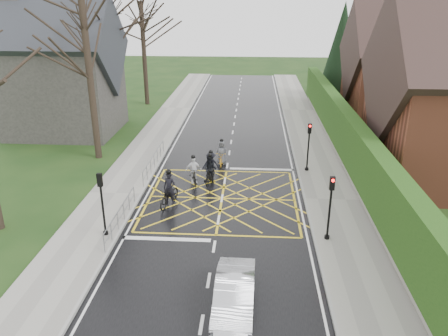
# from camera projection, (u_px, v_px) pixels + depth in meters

# --- Properties ---
(ground) EXTENTS (120.00, 120.00, 0.00)m
(ground) POSITION_uv_depth(u_px,v_px,m) (222.00, 198.00, 24.19)
(ground) COLOR black
(ground) RESTS_ON ground
(road) EXTENTS (9.00, 80.00, 0.01)m
(road) POSITION_uv_depth(u_px,v_px,m) (222.00, 198.00, 24.19)
(road) COLOR black
(road) RESTS_ON ground
(sidewalk_right) EXTENTS (3.00, 80.00, 0.15)m
(sidewalk_right) POSITION_uv_depth(u_px,v_px,m) (332.00, 200.00, 23.79)
(sidewalk_right) COLOR gray
(sidewalk_right) RESTS_ON ground
(sidewalk_left) EXTENTS (3.00, 80.00, 0.15)m
(sidewalk_left) POSITION_uv_depth(u_px,v_px,m) (116.00, 194.00, 24.53)
(sidewalk_left) COLOR gray
(sidewalk_left) RESTS_ON ground
(stone_wall) EXTENTS (0.50, 38.00, 0.70)m
(stone_wall) POSITION_uv_depth(u_px,v_px,m) (344.00, 158.00, 29.15)
(stone_wall) COLOR slate
(stone_wall) RESTS_ON ground
(hedge) EXTENTS (0.90, 38.00, 2.80)m
(hedge) POSITION_uv_depth(u_px,v_px,m) (347.00, 133.00, 28.50)
(hedge) COLOR #15370F
(hedge) RESTS_ON stone_wall
(house_far) EXTENTS (9.80, 8.80, 10.30)m
(house_far) POSITION_uv_depth(u_px,v_px,m) (403.00, 70.00, 38.37)
(house_far) COLOR brown
(house_far) RESTS_ON ground
(conifer) EXTENTS (4.60, 4.60, 10.00)m
(conifer) POSITION_uv_depth(u_px,v_px,m) (341.00, 51.00, 45.80)
(conifer) COLOR black
(conifer) RESTS_ON ground
(church) EXTENTS (8.80, 7.80, 11.00)m
(church) POSITION_uv_depth(u_px,v_px,m) (61.00, 71.00, 34.33)
(church) COLOR #2D2B28
(church) RESTS_ON ground
(tree_near) EXTENTS (9.24, 9.24, 11.44)m
(tree_near) POSITION_uv_depth(u_px,v_px,m) (86.00, 39.00, 27.39)
(tree_near) COLOR black
(tree_near) RESTS_ON ground
(tree_mid) EXTENTS (10.08, 10.08, 12.48)m
(tree_mid) POSITION_uv_depth(u_px,v_px,m) (109.00, 20.00, 34.60)
(tree_mid) COLOR black
(tree_mid) RESTS_ON ground
(tree_far) EXTENTS (8.40, 8.40, 10.40)m
(tree_far) POSITION_uv_depth(u_px,v_px,m) (143.00, 32.00, 42.51)
(tree_far) COLOR black
(tree_far) RESTS_ON ground
(railing_south) EXTENTS (0.05, 5.04, 1.03)m
(railing_south) POSITION_uv_depth(u_px,v_px,m) (120.00, 212.00, 20.94)
(railing_south) COLOR slate
(railing_south) RESTS_ON ground
(railing_north) EXTENTS (0.05, 6.04, 1.03)m
(railing_north) POSITION_uv_depth(u_px,v_px,m) (154.00, 158.00, 27.89)
(railing_north) COLOR slate
(railing_north) RESTS_ON ground
(traffic_light_ne) EXTENTS (0.24, 0.31, 3.21)m
(traffic_light_ne) POSITION_uv_depth(u_px,v_px,m) (308.00, 148.00, 27.16)
(traffic_light_ne) COLOR black
(traffic_light_ne) RESTS_ON ground
(traffic_light_se) EXTENTS (0.24, 0.31, 3.21)m
(traffic_light_se) POSITION_uv_depth(u_px,v_px,m) (330.00, 209.00, 19.36)
(traffic_light_se) COLOR black
(traffic_light_se) RESTS_ON ground
(traffic_light_sw) EXTENTS (0.24, 0.31, 3.21)m
(traffic_light_sw) POSITION_uv_depth(u_px,v_px,m) (103.00, 205.00, 19.72)
(traffic_light_sw) COLOR black
(traffic_light_sw) RESTS_ON ground
(cyclist_rear) EXTENTS (1.25, 2.20, 2.02)m
(cyclist_rear) POSITION_uv_depth(u_px,v_px,m) (169.00, 194.00, 23.23)
(cyclist_rear) COLOR black
(cyclist_rear) RESTS_ON ground
(cyclist_back) EXTENTS (0.93, 1.91, 1.85)m
(cyclist_back) POSITION_uv_depth(u_px,v_px,m) (210.00, 172.00, 25.98)
(cyclist_back) COLOR black
(cyclist_back) RESTS_ON ground
(cyclist_mid) EXTENTS (1.10, 1.86, 1.77)m
(cyclist_mid) POSITION_uv_depth(u_px,v_px,m) (211.00, 167.00, 26.77)
(cyclist_mid) COLOR black
(cyclist_mid) RESTS_ON ground
(cyclist_front) EXTENTS (1.02, 1.83, 1.76)m
(cyclist_front) POSITION_uv_depth(u_px,v_px,m) (193.00, 173.00, 25.94)
(cyclist_front) COLOR black
(cyclist_front) RESTS_ON ground
(cyclist_lead) EXTENTS (0.80, 1.82, 1.76)m
(cyclist_lead) POSITION_uv_depth(u_px,v_px,m) (222.00, 156.00, 28.85)
(cyclist_lead) COLOR orange
(cyclist_lead) RESTS_ON ground
(car) EXTENTS (1.46, 3.98, 1.30)m
(car) POSITION_uv_depth(u_px,v_px,m) (234.00, 295.00, 15.38)
(car) COLOR #BABCC2
(car) RESTS_ON ground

